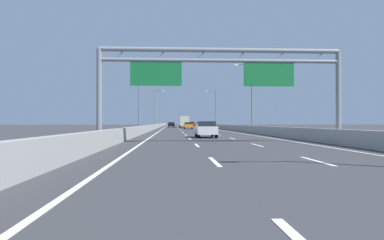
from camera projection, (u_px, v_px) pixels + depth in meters
The scene contains 50 objects.
ground_plane at pixel (184, 127), 100.07m from camera, with size 260.00×260.00×0.00m, color #38383A.
lane_dash_left_1 at pixel (214, 162), 12.61m from camera, with size 0.16×3.00×0.01m, color white.
lane_dash_left_2 at pixel (197, 145), 21.59m from camera, with size 0.16×3.00×0.01m, color white.
lane_dash_left_3 at pixel (190, 139), 30.58m from camera, with size 0.16×3.00×0.01m, color white.
lane_dash_left_4 at pixel (186, 135), 39.57m from camera, with size 0.16×3.00×0.01m, color white.
lane_dash_left_5 at pixel (183, 133), 48.55m from camera, with size 0.16×3.00×0.01m, color white.
lane_dash_left_6 at pixel (181, 131), 57.54m from camera, with size 0.16×3.00×0.01m, color white.
lane_dash_left_7 at pixel (180, 130), 66.53m from camera, with size 0.16×3.00×0.01m, color white.
lane_dash_left_8 at pixel (179, 129), 75.51m from camera, with size 0.16×3.00×0.01m, color white.
lane_dash_left_9 at pixel (178, 128), 84.50m from camera, with size 0.16×3.00×0.01m, color white.
lane_dash_left_10 at pixel (178, 128), 93.49m from camera, with size 0.16×3.00×0.01m, color white.
lane_dash_left_11 at pixel (177, 127), 102.47m from camera, with size 0.16×3.00×0.01m, color white.
lane_dash_left_12 at pixel (177, 127), 111.46m from camera, with size 0.16×3.00×0.01m, color white.
lane_dash_left_13 at pixel (177, 127), 120.45m from camera, with size 0.16×3.00×0.01m, color white.
lane_dash_left_14 at pixel (176, 126), 129.43m from camera, with size 0.16×3.00×0.01m, color white.
lane_dash_left_15 at pixel (176, 126), 138.42m from camera, with size 0.16×3.00×0.01m, color white.
lane_dash_left_16 at pixel (176, 126), 147.40m from camera, with size 0.16×3.00×0.01m, color white.
lane_dash_left_17 at pixel (176, 126), 156.39m from camera, with size 0.16×3.00×0.01m, color white.
lane_dash_right_1 at pixel (316, 161), 12.80m from camera, with size 0.16×3.00×0.01m, color white.
lane_dash_right_2 at pixel (257, 145), 21.79m from camera, with size 0.16×3.00×0.01m, color white.
lane_dash_right_3 at pixel (232, 138), 30.78m from camera, with size 0.16×3.00×0.01m, color white.
lane_dash_right_4 at pixel (219, 135), 39.76m from camera, with size 0.16×3.00×0.01m, color white.
lane_dash_right_5 at pixel (210, 133), 48.75m from camera, with size 0.16×3.00×0.01m, color white.
lane_dash_right_6 at pixel (204, 131), 57.74m from camera, with size 0.16×3.00×0.01m, color white.
lane_dash_right_7 at pixel (200, 130), 66.72m from camera, with size 0.16×3.00×0.01m, color white.
lane_dash_right_8 at pixel (197, 129), 75.71m from camera, with size 0.16×3.00×0.01m, color white.
lane_dash_right_9 at pixel (194, 128), 84.70m from camera, with size 0.16×3.00×0.01m, color white.
lane_dash_right_10 at pixel (192, 128), 93.68m from camera, with size 0.16×3.00×0.01m, color white.
lane_dash_right_11 at pixel (190, 127), 102.67m from camera, with size 0.16×3.00×0.01m, color white.
lane_dash_right_12 at pixel (189, 127), 111.66m from camera, with size 0.16×3.00×0.01m, color white.
lane_dash_right_13 at pixel (187, 126), 120.64m from camera, with size 0.16×3.00×0.01m, color white.
lane_dash_right_14 at pixel (186, 126), 129.63m from camera, with size 0.16×3.00×0.01m, color white.
lane_dash_right_15 at pixel (185, 126), 138.61m from camera, with size 0.16×3.00×0.01m, color white.
lane_dash_right_16 at pixel (185, 126), 147.60m from camera, with size 0.16×3.00×0.01m, color white.
lane_dash_right_17 at pixel (184, 126), 156.59m from camera, with size 0.16×3.00×0.01m, color white.
edge_line_left at pixel (164, 128), 87.81m from camera, with size 0.16×176.00×0.01m, color white.
edge_line_right at pixel (207, 128), 88.38m from camera, with size 0.16×176.00×0.01m, color white.
barrier_left at pixel (160, 125), 109.69m from camera, with size 0.45×220.00×0.95m.
barrier_right at pixel (206, 125), 110.44m from camera, with size 0.45×220.00×0.95m.
sign_gantry at pixel (219, 71), 24.39m from camera, with size 16.45×0.36×6.36m.
streetlamp_left_mid at pixel (141, 93), 49.24m from camera, with size 2.58×0.28×9.50m.
streetlamp_right_mid at pixel (250, 93), 50.05m from camera, with size 2.58×0.28×9.50m.
streetlamp_left_far at pixel (155, 106), 90.77m from camera, with size 2.58×0.28×9.50m.
streetlamp_right_far at pixel (215, 106), 91.58m from camera, with size 2.58×0.28×9.50m.
orange_car at pixel (188, 125), 77.14m from camera, with size 1.72×4.11×1.41m.
yellow_car at pixel (199, 125), 89.90m from camera, with size 1.72×4.55×1.37m.
red_car at pixel (192, 124), 126.85m from camera, with size 1.90×4.43×1.58m.
white_car at pixel (206, 129), 32.77m from camera, with size 1.74×4.22×1.46m.
black_car at pixel (171, 125), 101.90m from camera, with size 1.89×4.23×1.43m.
box_truck at pixel (184, 121), 97.47m from camera, with size 2.41×7.58×3.00m.
Camera 1 is at (-3.26, -0.06, 1.36)m, focal length 34.16 mm.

